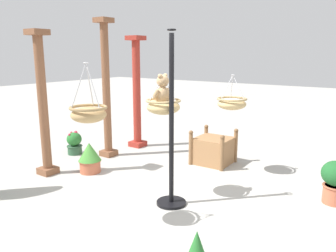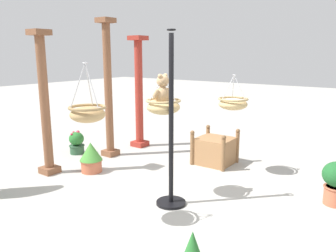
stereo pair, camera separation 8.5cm
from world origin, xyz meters
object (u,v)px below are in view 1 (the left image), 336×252
(greenhouse_pillar_far_back, at_px, (43,107))
(potted_plant_flowering_red, at_px, (90,157))
(teddy_bear, at_px, (162,92))
(hanging_basket_with_teddy, at_px, (163,106))
(display_pole_central, at_px, (171,153))
(hanging_basket_right_low, at_px, (232,103))
(potted_plant_bushy_green, at_px, (336,180))
(potted_plant_tall_leafy, at_px, (74,143))
(wooden_planter_box, at_px, (213,149))
(hanging_basket_left_high, at_px, (89,113))
(greenhouse_pillar_left, at_px, (106,92))
(greenhouse_pillar_right, at_px, (137,95))

(greenhouse_pillar_far_back, distance_m, potted_plant_flowering_red, 1.24)
(teddy_bear, bearing_deg, hanging_basket_with_teddy, -90.00)
(teddy_bear, distance_m, greenhouse_pillar_far_back, 2.42)
(display_pole_central, relative_size, greenhouse_pillar_far_back, 0.97)
(hanging_basket_right_low, bearing_deg, display_pole_central, 175.37)
(potted_plant_bushy_green, bearing_deg, potted_plant_tall_leafy, 96.38)
(hanging_basket_with_teddy, distance_m, potted_plant_bushy_green, 2.78)
(wooden_planter_box, height_order, potted_plant_tall_leafy, wooden_planter_box)
(hanging_basket_with_teddy, height_order, hanging_basket_left_high, hanging_basket_left_high)
(teddy_bear, bearing_deg, hanging_basket_right_low, -14.80)
(hanging_basket_with_teddy, bearing_deg, potted_plant_flowering_red, 87.12)
(hanging_basket_right_low, bearing_deg, wooden_planter_box, 55.85)
(display_pole_central, height_order, greenhouse_pillar_left, greenhouse_pillar_left)
(hanging_basket_right_low, distance_m, greenhouse_pillar_far_back, 3.39)
(hanging_basket_left_high, height_order, greenhouse_pillar_left, greenhouse_pillar_left)
(greenhouse_pillar_left, height_order, greenhouse_pillar_right, greenhouse_pillar_left)
(display_pole_central, distance_m, greenhouse_pillar_far_back, 2.68)
(greenhouse_pillar_far_back, bearing_deg, potted_plant_tall_leafy, 27.96)
(greenhouse_pillar_left, distance_m, potted_plant_flowering_red, 1.55)
(hanging_basket_right_low, bearing_deg, greenhouse_pillar_right, 80.22)
(hanging_basket_right_low, bearing_deg, potted_plant_bushy_green, -98.66)
(hanging_basket_with_teddy, distance_m, greenhouse_pillar_left, 2.49)
(hanging_basket_with_teddy, xyz_separation_m, teddy_bear, (0.00, 0.02, 0.21))
(hanging_basket_with_teddy, relative_size, greenhouse_pillar_right, 0.22)
(teddy_bear, height_order, greenhouse_pillar_left, greenhouse_pillar_left)
(teddy_bear, distance_m, potted_plant_flowering_red, 2.22)
(greenhouse_pillar_right, xyz_separation_m, greenhouse_pillar_far_back, (-2.43, 0.13, 0.01))
(greenhouse_pillar_left, relative_size, potted_plant_tall_leafy, 5.52)
(greenhouse_pillar_far_back, bearing_deg, hanging_basket_with_teddy, -80.02)
(greenhouse_pillar_right, bearing_deg, wooden_planter_box, -92.62)
(wooden_planter_box, xyz_separation_m, potted_plant_flowering_red, (-1.82, 1.64, 0.00))
(hanging_basket_left_high, height_order, greenhouse_pillar_right, greenhouse_pillar_right)
(greenhouse_pillar_right, bearing_deg, hanging_basket_right_low, -99.78)
(hanging_basket_right_low, xyz_separation_m, greenhouse_pillar_far_back, (-1.97, 2.76, -0.07))
(hanging_basket_left_high, relative_size, potted_plant_flowering_red, 1.26)
(teddy_bear, bearing_deg, greenhouse_pillar_left, 64.86)
(hanging_basket_left_high, height_order, potted_plant_tall_leafy, hanging_basket_left_high)
(potted_plant_bushy_green, bearing_deg, teddy_bear, 119.65)
(hanging_basket_right_low, height_order, greenhouse_pillar_right, greenhouse_pillar_right)
(greenhouse_pillar_far_back, bearing_deg, display_pole_central, -84.18)
(hanging_basket_left_high, bearing_deg, potted_plant_bushy_green, -43.41)
(teddy_bear, height_order, wooden_planter_box, teddy_bear)
(potted_plant_bushy_green, bearing_deg, hanging_basket_right_low, 81.34)
(greenhouse_pillar_right, height_order, potted_plant_bushy_green, greenhouse_pillar_right)
(hanging_basket_right_low, xyz_separation_m, greenhouse_pillar_left, (-0.51, 2.65, 0.08))
(display_pole_central, xyz_separation_m, potted_plant_tall_leafy, (0.85, 3.21, -0.54))
(hanging_basket_right_low, relative_size, potted_plant_bushy_green, 0.96)
(greenhouse_pillar_left, xyz_separation_m, greenhouse_pillar_right, (0.96, -0.02, -0.16))
(hanging_basket_with_teddy, distance_m, hanging_basket_left_high, 1.29)
(teddy_bear, height_order, potted_plant_flowering_red, teddy_bear)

